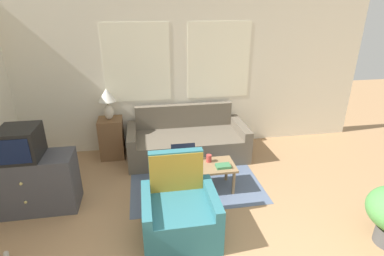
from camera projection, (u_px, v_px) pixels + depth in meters
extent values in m
cube|color=silver|center=(184.00, 76.00, 5.22)|extent=(6.62, 0.05, 2.60)
cube|color=white|center=(137.00, 63.00, 4.98)|extent=(1.10, 0.01, 1.30)
cube|color=white|center=(219.00, 61.00, 5.19)|extent=(1.10, 0.01, 1.30)
cube|color=slate|center=(191.00, 171.00, 4.75)|extent=(1.89, 2.01, 0.01)
cube|color=#665B4C|center=(188.00, 146.00, 5.14)|extent=(1.72, 0.92, 0.41)
cube|color=#665B4C|center=(184.00, 126.00, 5.42)|extent=(1.72, 0.12, 0.83)
cube|color=#665B4C|center=(132.00, 146.00, 4.97)|extent=(0.14, 0.92, 0.56)
cube|color=#665B4C|center=(240.00, 138.00, 5.26)|extent=(0.14, 0.92, 0.56)
cube|color=#2D6B75|center=(180.00, 221.00, 3.36)|extent=(0.62, 0.74, 0.43)
cube|color=#2D6B75|center=(176.00, 186.00, 3.56)|extent=(0.62, 0.10, 0.93)
cube|color=#2D6B75|center=(148.00, 220.00, 3.28)|extent=(0.10, 0.74, 0.55)
cube|color=#2D6B75|center=(212.00, 213.00, 3.39)|extent=(0.10, 0.74, 0.55)
cube|color=#A87F28|center=(177.00, 180.00, 3.46)|extent=(0.62, 0.01, 0.67)
cube|color=#424247|center=(30.00, 184.00, 3.77)|extent=(1.12, 0.47, 0.74)
sphere|color=tan|center=(21.00, 184.00, 3.50)|extent=(0.04, 0.04, 0.04)
sphere|color=tan|center=(26.00, 202.00, 3.60)|extent=(0.04, 0.04, 0.04)
cube|color=black|center=(20.00, 143.00, 3.55)|extent=(0.44, 0.47, 0.39)
cube|color=#0F1938|center=(13.00, 152.00, 3.34)|extent=(0.36, 0.01, 0.30)
cube|color=brown|center=(112.00, 138.00, 5.11)|extent=(0.39, 0.39, 0.69)
ellipsoid|color=beige|center=(109.00, 112.00, 4.93)|extent=(0.16, 0.16, 0.26)
cylinder|color=tan|center=(108.00, 103.00, 4.87)|extent=(0.02, 0.02, 0.06)
cone|color=white|center=(107.00, 95.00, 4.81)|extent=(0.29, 0.29, 0.21)
cube|color=#8E704C|center=(197.00, 167.00, 4.15)|extent=(1.05, 0.46, 0.03)
cylinder|color=#8E704C|center=(165.00, 189.00, 3.99)|extent=(0.04, 0.04, 0.36)
cylinder|color=#8E704C|center=(234.00, 183.00, 4.14)|extent=(0.04, 0.04, 0.36)
cylinder|color=#8E704C|center=(163.00, 175.00, 4.32)|extent=(0.04, 0.04, 0.36)
cylinder|color=#8E704C|center=(226.00, 170.00, 4.46)|extent=(0.04, 0.04, 0.36)
cube|color=#B7B7BC|center=(185.00, 166.00, 4.11)|extent=(0.34, 0.26, 0.02)
cube|color=black|center=(183.00, 153.00, 4.21)|extent=(0.34, 0.08, 0.25)
cylinder|color=#B23D38|center=(167.00, 167.00, 4.03)|extent=(0.08, 0.08, 0.08)
cylinder|color=#B23D38|center=(209.00, 158.00, 4.24)|extent=(0.08, 0.08, 0.11)
cube|color=#3D7A4C|center=(223.00, 166.00, 4.11)|extent=(0.20, 0.14, 0.04)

